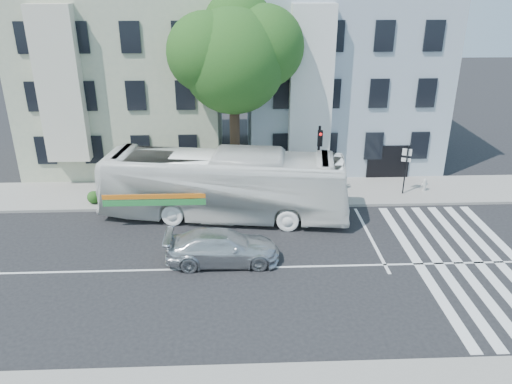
{
  "coord_description": "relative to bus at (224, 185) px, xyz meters",
  "views": [
    {
      "loc": [
        0.05,
        -18.55,
        11.62
      ],
      "look_at": [
        0.95,
        2.75,
        2.4
      ],
      "focal_mm": 35.0,
      "sensor_mm": 36.0,
      "label": 1
    }
  ],
  "objects": [
    {
      "name": "street_tree",
      "position": [
        0.64,
        3.54,
        6.06
      ],
      "size": [
        7.3,
        5.9,
        11.1
      ],
      "color": "#2D2116",
      "rests_on": "ground"
    },
    {
      "name": "building_right",
      "position": [
        7.59,
        9.8,
        3.72
      ],
      "size": [
        12.0,
        10.0,
        11.0
      ],
      "primitive_type": "cube",
      "color": "#A0ACBE",
      "rests_on": "ground"
    },
    {
      "name": "hedge",
      "position": [
        -2.98,
        1.6,
        -1.28
      ],
      "size": [
        8.18,
        4.03,
        0.7
      ],
      "primitive_type": null,
      "rotation": [
        0.0,
        0.0,
        -0.39
      ],
      "color": "#2E611F",
      "rests_on": "sidewalk_far"
    },
    {
      "name": "fire_hydrant",
      "position": [
        11.54,
        2.54,
        -1.25
      ],
      "size": [
        0.42,
        0.27,
        0.74
      ],
      "rotation": [
        0.0,
        0.0,
        0.35
      ],
      "color": "#B9B9B4",
      "rests_on": "sidewalk_far"
    },
    {
      "name": "traffic_signal",
      "position": [
        5.16,
        1.94,
        0.98
      ],
      "size": [
        0.44,
        0.53,
        4.26
      ],
      "rotation": [
        0.0,
        0.0,
        -0.17
      ],
      "color": "black",
      "rests_on": "ground"
    },
    {
      "name": "building_left",
      "position": [
        -6.41,
        9.8,
        3.72
      ],
      "size": [
        12.0,
        10.0,
        11.0
      ],
      "primitive_type": "cube",
      "color": "#A2AC90",
      "rests_on": "ground"
    },
    {
      "name": "bus",
      "position": [
        0.0,
        0.0,
        0.0
      ],
      "size": [
        4.82,
        13.05,
        3.55
      ],
      "primitive_type": "imported",
      "rotation": [
        0.0,
        0.0,
        1.42
      ],
      "color": "white",
      "rests_on": "ground"
    },
    {
      "name": "far_sign_pole",
      "position": [
        10.19,
        2.24,
        0.16
      ],
      "size": [
        0.5,
        0.25,
        2.86
      ],
      "rotation": [
        0.0,
        0.0,
        -0.36
      ],
      "color": "black",
      "rests_on": "sidewalk_far"
    },
    {
      "name": "ground",
      "position": [
        0.59,
        -5.2,
        -1.78
      ],
      "size": [
        120.0,
        120.0,
        0.0
      ],
      "primitive_type": "plane",
      "color": "black",
      "rests_on": "ground"
    },
    {
      "name": "sidewalk_far",
      "position": [
        0.59,
        2.8,
        -1.7
      ],
      "size": [
        80.0,
        4.0,
        0.15
      ],
      "primitive_type": "cube",
      "color": "gray",
      "rests_on": "ground"
    },
    {
      "name": "sedan",
      "position": [
        -0.03,
        -4.6,
        -1.05
      ],
      "size": [
        2.06,
        5.0,
        1.45
      ],
      "primitive_type": "imported",
      "rotation": [
        0.0,
        0.0,
        1.58
      ],
      "color": "silver",
      "rests_on": "ground"
    }
  ]
}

